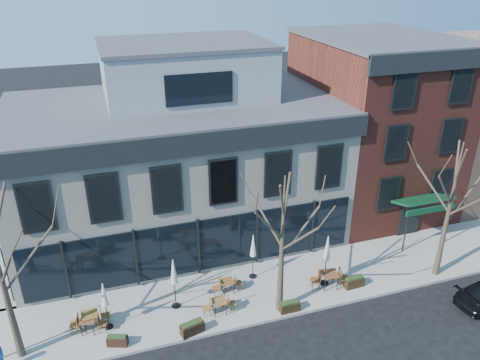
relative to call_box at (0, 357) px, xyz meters
name	(u,v)px	position (x,y,z in m)	size (l,w,h in m)	color
ground	(199,275)	(9.14, 3.81, -0.81)	(120.00, 120.00, 0.00)	black
sidewalk_front	(271,287)	(12.39, 1.66, -0.74)	(33.50, 4.70, 0.15)	gray
corner_building	(177,159)	(9.21, 8.88, 3.91)	(18.39, 10.39, 11.10)	silver
red_brick_building	(372,123)	(22.14, 8.79, 4.82)	(8.20, 11.78, 11.18)	maroon
tree_corner	(1,276)	(0.65, 0.61, 3.43)	(3.93, 3.98, 7.92)	#382B21
tree_mid	(282,245)	(12.15, -0.09, 2.98)	(3.50, 3.55, 7.04)	#382B21
tree_right	(449,210)	(21.15, -0.09, 3.21)	(3.72, 3.77, 7.48)	#382B21
call_box	(0,357)	(0.00, 0.00, 0.00)	(0.25, 0.25, 1.25)	#0C34A2
cafe_set_0	(90,319)	(3.52, 1.38, -0.18)	(1.83, 0.78, 0.95)	brown
cafe_set_1	(89,324)	(3.43, 1.14, -0.21)	(1.71, 0.83, 0.87)	brown
cafe_set_2	(219,305)	(9.33, 0.52, -0.22)	(1.66, 0.68, 0.87)	brown
cafe_set_3	(227,285)	(10.13, 1.87, -0.24)	(1.58, 0.66, 0.83)	brown
cafe_set_4	(329,278)	(15.17, 0.63, -0.12)	(2.04, 0.94, 1.05)	brown
umbrella_0	(104,297)	(4.27, 1.13, 1.09)	(0.40, 0.40, 2.48)	black
umbrella_1	(174,274)	(7.46, 1.60, 1.26)	(0.44, 0.44, 2.72)	black
umbrella_2	(253,248)	(11.75, 2.64, 1.15)	(0.41, 0.41, 2.57)	black
umbrella_3	(327,251)	(15.08, 0.97, 1.36)	(0.46, 0.46, 2.87)	black
planter_0	(117,340)	(4.57, -0.08, -0.42)	(0.95, 0.62, 0.49)	black
planter_1	(192,328)	(7.82, -0.39, -0.37)	(1.14, 0.67, 0.60)	black
planter_2	(290,306)	(12.54, -0.39, -0.39)	(0.98, 0.39, 0.55)	black
planter_3	(354,282)	(16.41, 0.28, -0.38)	(1.05, 0.46, 0.58)	black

